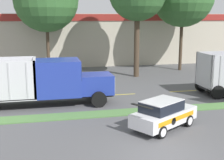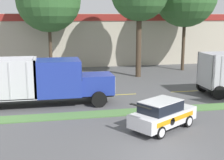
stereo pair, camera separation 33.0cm
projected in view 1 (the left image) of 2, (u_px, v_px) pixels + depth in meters
ground_plane at (162, 155)px, 14.13m from camera, size 600.00×600.00×0.00m
grass_verge at (126, 112)px, 20.28m from camera, size 120.00×1.38×0.06m
centre_line_3 at (52, 98)px, 23.80m from camera, size 2.40×0.14×0.01m
centre_line_4 at (121, 95)px, 24.95m from camera, size 2.40×0.14×0.01m
centre_line_5 at (183, 91)px, 26.09m from camera, size 2.40×0.14×0.01m
dump_truck_mid at (43, 82)px, 21.61m from camera, size 12.05×2.83×3.35m
rally_car at (163, 114)px, 17.26m from camera, size 4.37×3.61×1.70m
store_building_backdrop at (98, 37)px, 43.94m from camera, size 40.05×12.10×6.45m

